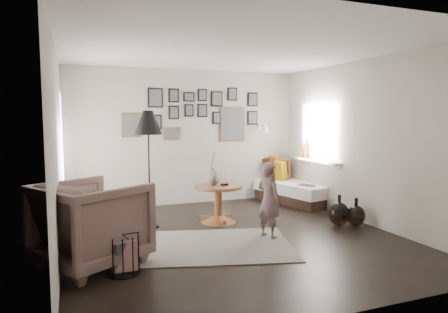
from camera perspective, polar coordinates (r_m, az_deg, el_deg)
name	(u,v)px	position (r m, az deg, el deg)	size (l,w,h in m)	color
ground	(233,237)	(5.75, 1.35, -11.46)	(4.80, 4.80, 0.00)	black
wall_back	(187,137)	(7.78, -5.38, 2.73)	(4.50, 4.50, 0.00)	#AAA295
wall_front	(345,165)	(3.42, 16.86, -1.14)	(4.50, 4.50, 0.00)	#AAA295
wall_left	(57,150)	(5.10, -22.71, 0.81)	(4.80, 4.80, 0.00)	#AAA295
wall_right	(365,142)	(6.70, 19.49, 1.97)	(4.80, 4.80, 0.00)	#AAA295
ceiling	(234,49)	(5.57, 1.41, 15.04)	(4.80, 4.80, 0.00)	white
door_left	(62,161)	(6.31, -22.18, -0.60)	(0.00, 2.14, 2.14)	white
window_right	(313,157)	(7.75, 12.54, -0.12)	(0.15, 1.32, 1.30)	white
gallery_wall	(201,114)	(7.83, -3.34, 6.01)	(2.74, 0.03, 1.08)	brown
wall_sconce	(264,129)	(8.09, 5.79, 3.99)	(0.18, 0.36, 0.16)	white
rug	(212,245)	(5.38, -1.66, -12.59)	(2.08, 1.45, 0.01)	#BBB1A4
pedestal_table	(218,205)	(6.48, -0.83, -6.95)	(0.76, 0.76, 0.60)	brown
vase	(213,175)	(6.39, -1.57, -2.67)	(0.22, 0.22, 0.55)	black
candles	(225,176)	(6.44, 0.09, -2.87)	(0.13, 0.13, 0.28)	black
daybed	(289,187)	(8.20, 9.34, -4.39)	(1.20, 1.97, 0.90)	black
magazine_on_daybed	(307,185)	(7.64, 11.77, -4.05)	(0.20, 0.28, 0.01)	black
armchair	(92,223)	(4.84, -18.39, -9.04)	(1.04, 1.07, 0.97)	brown
armchair_cushion	(94,223)	(4.89, -18.06, -8.96)	(0.44, 0.44, 0.11)	beige
floor_lamp	(148,127)	(6.12, -10.77, 4.17)	(0.42, 0.42, 1.79)	black
magazine_basket	(123,254)	(4.57, -14.19, -13.41)	(0.40, 0.40, 0.43)	black
demijohn_large	(339,214)	(6.54, 16.11, -7.86)	(0.32, 0.32, 0.49)	black
demijohn_small	(356,216)	(6.59, 18.32, -8.01)	(0.29, 0.29, 0.44)	black
child	(269,200)	(5.64, 6.40, -6.20)	(0.39, 0.26, 1.07)	#634E4E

